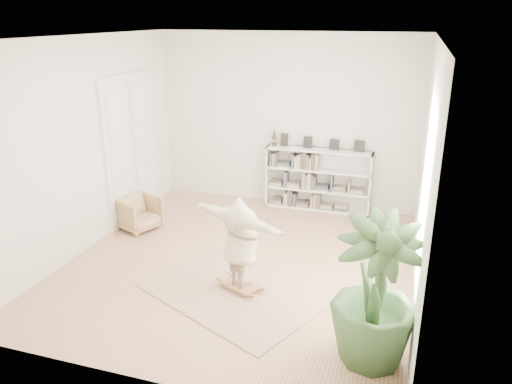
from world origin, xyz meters
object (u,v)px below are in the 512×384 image
armchair (139,213)px  houseplant (376,292)px  rocker_board (241,286)px  person (241,240)px  bookshelf (318,180)px

armchair → houseplant: houseplant is taller
rocker_board → person: (-0.00, 0.00, 0.76)m
bookshelf → armchair: 3.70m
rocker_board → person: size_ratio=0.36×
rocker_board → houseplant: size_ratio=0.34×
armchair → bookshelf: bearing=-32.3°
armchair → houseplant: bearing=-96.0°
bookshelf → houseplant: 4.93m
person → houseplant: (1.99, -1.02, 0.08)m
person → rocker_board: bearing=-155.1°
rocker_board → houseplant: (1.99, -1.02, 0.84)m
bookshelf → rocker_board: 3.72m
person → houseplant: houseplant is taller
person → houseplant: bearing=177.7°
bookshelf → armchair: bookshelf is taller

